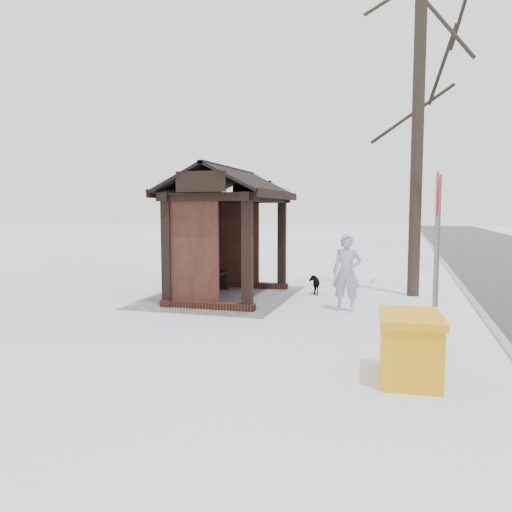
# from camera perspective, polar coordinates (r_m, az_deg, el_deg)

# --- Properties ---
(ground) EXTENTS (120.00, 120.00, 0.00)m
(ground) POSITION_cam_1_polar(r_m,az_deg,el_deg) (12.01, -2.93, -4.74)
(ground) COLOR white
(ground) RESTS_ON ground
(kerb) EXTENTS (120.00, 0.15, 0.06)m
(kerb) POSITION_cam_1_polar(r_m,az_deg,el_deg) (11.45, 24.15, -5.64)
(kerb) COLOR gray
(kerb) RESTS_ON ground
(trampled_patch) EXTENTS (4.20, 3.20, 0.02)m
(trampled_patch) POSITION_cam_1_polar(r_m,az_deg,el_deg) (12.08, -3.83, -4.65)
(trampled_patch) COLOR gray
(trampled_patch) RESTS_ON ground
(bus_shelter) EXTENTS (3.60, 2.40, 3.09)m
(bus_shelter) POSITION_cam_1_polar(r_m,az_deg,el_deg) (11.88, -3.70, 5.64)
(bus_shelter) COLOR #3C1C15
(bus_shelter) RESTS_ON ground
(tree_near) EXTENTS (3.42, 3.42, 9.03)m
(tree_near) POSITION_cam_1_polar(r_m,az_deg,el_deg) (13.29, 18.27, 22.84)
(tree_near) COLOR black
(tree_near) RESTS_ON ground
(pedestrian) EXTENTS (0.41, 0.60, 1.60)m
(pedestrian) POSITION_cam_1_polar(r_m,az_deg,el_deg) (10.44, 10.34, -1.89)
(pedestrian) COLOR #A59AB5
(pedestrian) RESTS_ON ground
(dog) EXTENTS (0.67, 0.42, 0.52)m
(dog) POSITION_cam_1_polar(r_m,az_deg,el_deg) (12.48, 6.65, -3.18)
(dog) COLOR black
(dog) RESTS_ON ground
(grit_bin) EXTENTS (1.12, 0.81, 0.83)m
(grit_bin) POSITION_cam_1_polar(r_m,az_deg,el_deg) (6.47, 17.16, -9.87)
(grit_bin) COLOR #E9A10D
(grit_bin) RESTS_ON ground
(road_sign) EXTENTS (0.68, 0.10, 2.67)m
(road_sign) POSITION_cam_1_polar(r_m,az_deg,el_deg) (7.98, 19.94, 3.56)
(road_sign) COLOR slate
(road_sign) RESTS_ON ground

